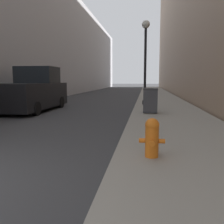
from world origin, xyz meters
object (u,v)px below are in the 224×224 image
at_px(lamppost, 145,50).
at_px(fire_hydrant, 152,137).
at_px(trash_bin, 150,100).
at_px(pickup_truck, 32,92).

bearing_deg(lamppost, fire_hydrant, -88.91).
xyz_separation_m(fire_hydrant, lamppost, (-0.20, 10.49, 2.82)).
distance_m(trash_bin, lamppost, 4.73).
height_order(lamppost, pickup_truck, lamppost).
distance_m(fire_hydrant, lamppost, 10.87).
height_order(trash_bin, lamppost, lamppost).
height_order(trash_bin, pickup_truck, pickup_truck).
bearing_deg(fire_hydrant, lamppost, 91.09).
relative_size(fire_hydrant, trash_bin, 0.68).
height_order(fire_hydrant, pickup_truck, pickup_truck).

